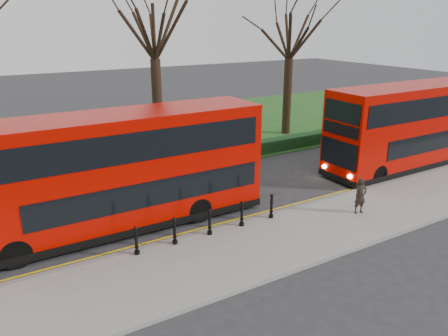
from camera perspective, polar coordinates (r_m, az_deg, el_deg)
ground at (r=18.45m, az=-1.97°, el=-6.85°), size 120.00×120.00×0.00m
pavement at (r=16.14m, az=3.28°, el=-10.57°), size 60.00×4.00×0.15m
kerb at (r=17.64m, az=-0.38°, el=-7.85°), size 60.00×0.25×0.16m
grass_verge at (r=31.67m, az=-15.25°, el=3.57°), size 60.00×18.00×0.06m
hedge at (r=24.06m, az=-9.84°, el=0.13°), size 60.00×0.90×0.80m
yellow_line_outer at (r=17.90m, az=-0.88°, el=-7.67°), size 60.00×0.10×0.01m
yellow_line_inner at (r=18.05m, az=-1.20°, el=-7.43°), size 60.00×0.10×0.01m
tree_mid at (r=26.55m, az=-9.19°, el=17.90°), size 6.76×6.76×10.57m
tree_right at (r=31.70m, az=8.64°, el=17.12°), size 6.33×6.33×9.88m
bollard_row at (r=16.79m, az=-1.89°, el=-7.11°), size 6.02×0.15×1.00m
bus_lead at (r=17.50m, az=-13.48°, el=-0.56°), size 11.67×2.68×4.64m
bus_rear at (r=26.82m, az=23.74°, el=5.06°), size 11.70×2.69×4.66m
pedestrian at (r=19.36m, az=17.40°, el=-3.48°), size 0.62×0.47×1.56m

